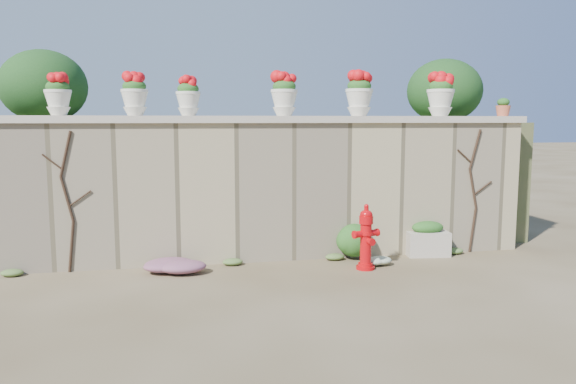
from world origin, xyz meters
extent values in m
plane|color=brown|center=(0.00, 0.00, 0.00)|extent=(80.00, 80.00, 0.00)
cube|color=tan|center=(0.00, 1.80, 1.00)|extent=(8.00, 0.40, 2.00)
cube|color=beige|center=(0.00, 1.80, 2.05)|extent=(8.10, 0.52, 0.10)
cube|color=#384C23|center=(0.00, 5.00, 1.00)|extent=(9.00, 6.00, 2.00)
ellipsoid|color=#143814|center=(-3.20, 3.00, 2.55)|extent=(1.30, 1.30, 1.10)
ellipsoid|color=#143814|center=(3.40, 3.00, 2.55)|extent=(1.30, 1.30, 1.10)
cylinder|color=black|center=(-2.66, 1.58, 0.35)|extent=(0.12, 0.04, 0.70)
cylinder|color=black|center=(-2.69, 1.58, 1.00)|extent=(0.17, 0.04, 0.61)
cylinder|color=black|center=(-2.67, 1.58, 1.60)|extent=(0.18, 0.04, 0.61)
cylinder|color=black|center=(-2.52, 1.58, 1.00)|extent=(0.30, 0.02, 0.22)
cylinder|color=black|center=(-2.85, 1.58, 1.50)|extent=(0.25, 0.02, 0.21)
cylinder|color=black|center=(3.24, 1.58, 0.35)|extent=(0.12, 0.04, 0.70)
cylinder|color=black|center=(3.22, 1.58, 1.00)|extent=(0.17, 0.04, 0.61)
cylinder|color=black|center=(3.23, 1.58, 1.60)|extent=(0.18, 0.04, 0.61)
cylinder|color=black|center=(3.38, 1.58, 1.00)|extent=(0.30, 0.02, 0.22)
cylinder|color=black|center=(3.05, 1.58, 1.50)|extent=(0.25, 0.02, 0.21)
cylinder|color=#C3070C|center=(1.28, 0.94, 0.02)|extent=(0.25, 0.25, 0.05)
cylinder|color=#C3070C|center=(1.28, 0.94, 0.36)|extent=(0.15, 0.15, 0.56)
cylinder|color=#C3070C|center=(1.28, 0.94, 0.50)|extent=(0.19, 0.19, 0.04)
cylinder|color=#C3070C|center=(1.28, 0.94, 0.69)|extent=(0.19, 0.19, 0.11)
ellipsoid|color=#C3070C|center=(1.28, 0.94, 0.78)|extent=(0.17, 0.17, 0.13)
cylinder|color=#C3070C|center=(1.28, 0.94, 0.85)|extent=(0.06, 0.06, 0.09)
cylinder|color=#C3070C|center=(1.15, 0.91, 0.50)|extent=(0.15, 0.12, 0.09)
cylinder|color=#C3070C|center=(1.40, 0.97, 0.50)|extent=(0.15, 0.12, 0.09)
cylinder|color=#C3070C|center=(1.30, 0.84, 0.41)|extent=(0.10, 0.11, 0.08)
cube|color=beige|center=(2.46, 1.52, 0.18)|extent=(0.67, 0.44, 0.37)
ellipsoid|color=#1E5119|center=(2.46, 1.52, 0.43)|extent=(0.52, 0.35, 0.19)
ellipsoid|color=#1E5119|center=(1.27, 1.55, 0.32)|extent=(0.67, 0.60, 0.64)
ellipsoid|color=#AD228D|center=(-1.31, 1.23, 0.11)|extent=(0.86, 0.57, 0.23)
ellipsoid|color=white|center=(1.47, 1.04, 0.08)|extent=(0.47, 0.38, 0.17)
ellipsoid|color=#1E5119|center=(-2.77, 1.80, 2.48)|extent=(0.30, 0.30, 0.18)
ellipsoid|color=red|center=(-2.77, 1.80, 2.56)|extent=(0.27, 0.27, 0.19)
ellipsoid|color=#1E5119|center=(-1.78, 1.80, 2.50)|extent=(0.32, 0.32, 0.19)
ellipsoid|color=red|center=(-1.78, 1.80, 2.58)|extent=(0.28, 0.28, 0.20)
ellipsoid|color=#1E5119|center=(-1.06, 1.80, 2.47)|extent=(0.30, 0.30, 0.18)
ellipsoid|color=red|center=(-1.06, 1.80, 2.55)|extent=(0.26, 0.26, 0.19)
ellipsoid|color=#1E5119|center=(0.30, 1.80, 2.52)|extent=(0.34, 0.34, 0.20)
ellipsoid|color=red|center=(0.30, 1.80, 2.60)|extent=(0.29, 0.29, 0.21)
ellipsoid|color=#1E5119|center=(1.44, 1.80, 2.54)|extent=(0.35, 0.35, 0.21)
ellipsoid|color=red|center=(1.44, 1.80, 2.63)|extent=(0.31, 0.31, 0.22)
ellipsoid|color=#1E5119|center=(2.73, 1.80, 2.55)|extent=(0.36, 0.36, 0.22)
ellipsoid|color=red|center=(2.73, 1.80, 2.64)|extent=(0.31, 0.31, 0.22)
ellipsoid|color=#1E5119|center=(3.80, 1.80, 2.31)|extent=(0.19, 0.19, 0.13)
camera|label=1|loc=(-1.25, -6.24, 2.04)|focal=35.00mm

